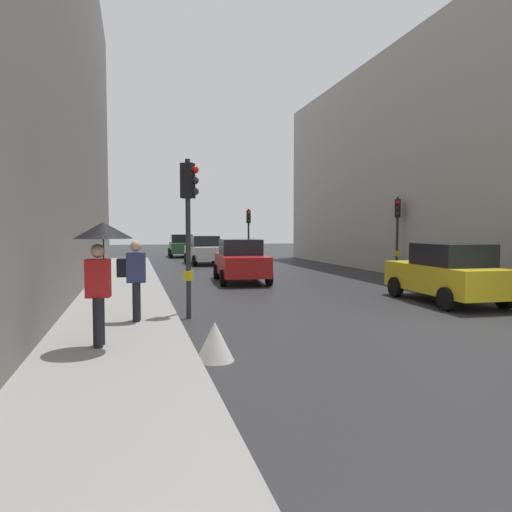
# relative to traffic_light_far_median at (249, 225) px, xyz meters

# --- Properties ---
(ground_plane) EXTENTS (120.00, 120.00, 0.00)m
(ground_plane) POSITION_rel_traffic_light_far_median_xyz_m (-0.83, -21.65, -2.42)
(ground_plane) COLOR #28282B
(sidewalk_kerb) EXTENTS (2.64, 40.00, 0.16)m
(sidewalk_kerb) POSITION_rel_traffic_light_far_median_xyz_m (-7.67, -15.65, -2.34)
(sidewalk_kerb) COLOR gray
(sidewalk_kerb) RESTS_ON ground
(building_facade_right) EXTENTS (12.00, 28.74, 10.98)m
(building_facade_right) POSITION_rel_traffic_light_far_median_xyz_m (10.70, -9.76, 3.07)
(building_facade_right) COLOR #B2ADA3
(building_facade_right) RESTS_ON ground
(traffic_light_far_median) EXTENTS (0.25, 0.43, 3.51)m
(traffic_light_far_median) POSITION_rel_traffic_light_far_median_xyz_m (0.00, 0.00, 0.00)
(traffic_light_far_median) COLOR #2D2D2D
(traffic_light_far_median) RESTS_ON ground
(traffic_light_mid_street) EXTENTS (0.35, 0.45, 3.65)m
(traffic_light_mid_street) POSITION_rel_traffic_light_far_median_xyz_m (4.38, -10.82, 0.10)
(traffic_light_mid_street) COLOR #2D2D2D
(traffic_light_mid_street) RESTS_ON ground
(traffic_light_near_right) EXTENTS (0.45, 0.36, 3.86)m
(traffic_light_near_right) POSITION_rel_traffic_light_far_median_xyz_m (-6.03, -18.72, 0.24)
(traffic_light_near_right) COLOR #2D2D2D
(traffic_light_near_right) RESTS_ON ground
(car_red_sedan) EXTENTS (2.28, 4.33, 1.76)m
(car_red_sedan) POSITION_rel_traffic_light_far_median_xyz_m (-3.03, -11.13, -1.54)
(car_red_sedan) COLOR red
(car_red_sedan) RESTS_ON ground
(car_green_estate) EXTENTS (2.13, 4.26, 1.76)m
(car_green_estate) POSITION_rel_traffic_light_far_median_xyz_m (-3.63, 7.38, -1.54)
(car_green_estate) COLOR #2D6038
(car_green_estate) RESTS_ON ground
(car_yellow_taxi) EXTENTS (2.14, 4.26, 1.76)m
(car_yellow_taxi) POSITION_rel_traffic_light_far_median_xyz_m (1.66, -18.12, -1.54)
(car_yellow_taxi) COLOR yellow
(car_yellow_taxi) RESTS_ON ground
(car_white_compact) EXTENTS (2.25, 4.31, 1.76)m
(car_white_compact) POSITION_rel_traffic_light_far_median_xyz_m (-3.05, -0.89, -1.54)
(car_white_compact) COLOR silver
(car_white_compact) RESTS_ON ground
(pedestrian_with_umbrella) EXTENTS (1.00, 1.00, 2.14)m
(pedestrian_with_umbrella) POSITION_rel_traffic_light_far_median_xyz_m (-7.87, -21.74, -0.58)
(pedestrian_with_umbrella) COLOR black
(pedestrian_with_umbrella) RESTS_ON sidewalk_kerb
(pedestrian_with_grey_backpack) EXTENTS (0.62, 0.36, 1.77)m
(pedestrian_with_grey_backpack) POSITION_rel_traffic_light_far_median_xyz_m (-7.33, -19.55, -1.26)
(pedestrian_with_grey_backpack) COLOR black
(pedestrian_with_grey_backpack) RESTS_ON sidewalk_kerb
(warning_sign_triangle) EXTENTS (0.64, 0.64, 0.65)m
(warning_sign_triangle) POSITION_rel_traffic_light_far_median_xyz_m (-6.06, -22.57, -2.09)
(warning_sign_triangle) COLOR silver
(warning_sign_triangle) RESTS_ON ground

